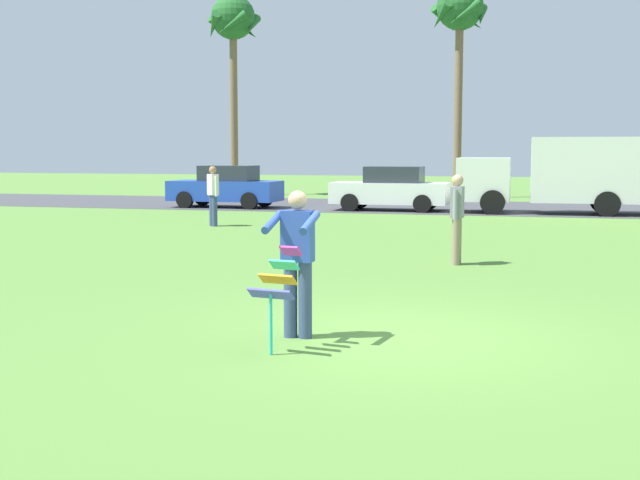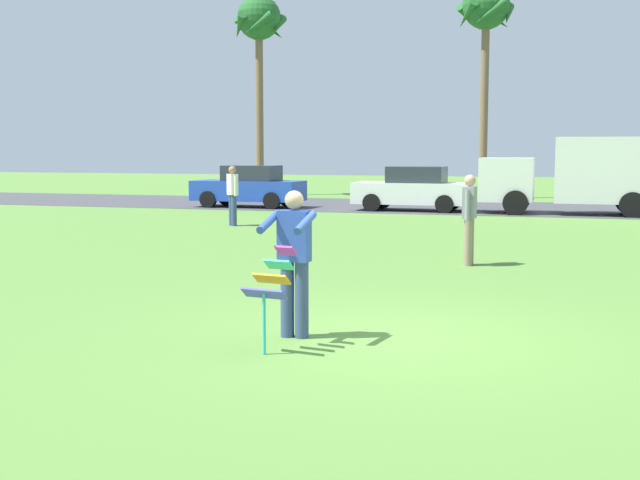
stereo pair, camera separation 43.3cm
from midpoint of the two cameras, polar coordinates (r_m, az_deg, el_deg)
The scene contains 11 objects.
ground_plane at distance 9.90m, azimuth 3.72°, elevation -6.66°, with size 120.00×120.00×0.00m, color #568438.
road_strip at distance 32.24m, azimuth 11.68°, elevation 2.17°, with size 120.00×8.00×0.01m, color #424247.
person_kite_flyer at distance 9.69m, azimuth -2.85°, elevation -1.22°, with size 0.53×0.65×1.73m.
kite_held at distance 9.07m, azimuth -4.28°, elevation -2.94°, with size 0.53×0.68×1.14m.
parked_car_blue at distance 32.05m, azimuth -6.84°, elevation 3.60°, with size 4.24×1.90×1.60m.
parked_car_white at distance 30.26m, azimuth 4.47°, elevation 3.48°, with size 4.22×1.87×1.60m.
parked_truck_white_box at distance 29.73m, azimuth 16.29°, elevation 4.43°, with size 6.74×2.22×2.62m.
palm_tree_left_near at distance 41.11m, azimuth -6.28°, elevation 14.29°, with size 2.58×2.71×9.52m.
palm_tree_right_near at distance 39.06m, azimuth 9.22°, elevation 14.82°, with size 2.58×2.71×9.62m.
person_walker_near at distance 16.13m, azimuth 8.60°, elevation 1.62°, with size 0.24×0.57×1.73m.
person_walker_far at distance 24.26m, azimuth -7.83°, elevation 3.14°, with size 0.43×0.42×1.73m.
Camera 1 is at (1.68, -9.52, 2.20)m, focal length 46.79 mm.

